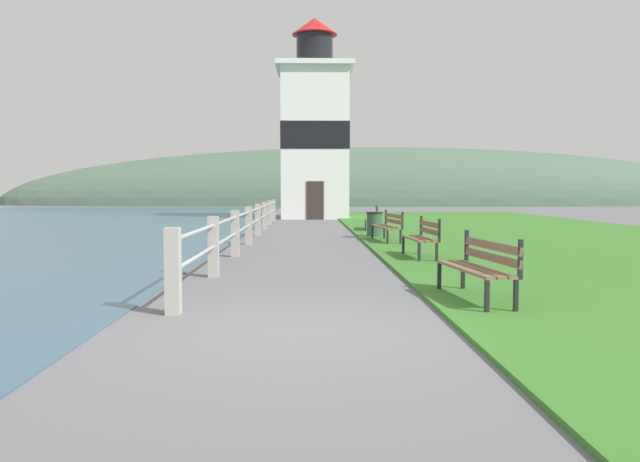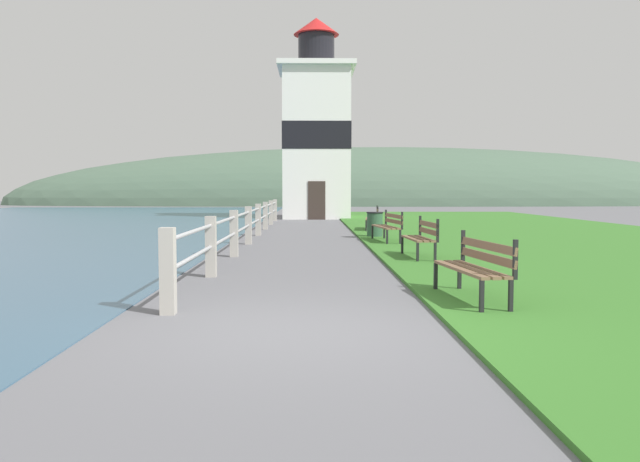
% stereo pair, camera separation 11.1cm
% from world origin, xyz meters
% --- Properties ---
extents(ground_plane, '(160.00, 160.00, 0.00)m').
position_xyz_m(ground_plane, '(0.00, 0.00, 0.00)').
color(ground_plane, slate).
extents(grass_verge, '(12.00, 42.97, 0.06)m').
position_xyz_m(grass_verge, '(7.70, 14.32, 0.03)').
color(grass_verge, '#387528').
rests_on(grass_verge, ground_plane).
extents(seawall_railing, '(0.18, 23.53, 1.08)m').
position_xyz_m(seawall_railing, '(-1.60, 12.67, 0.61)').
color(seawall_railing, '#A8A399').
rests_on(seawall_railing, ground_plane).
extents(park_bench_near, '(0.68, 1.87, 0.94)m').
position_xyz_m(park_bench_near, '(2.41, 1.69, 0.54)').
color(park_bench_near, brown).
rests_on(park_bench_near, ground_plane).
extents(park_bench_midway, '(0.56, 1.69, 0.94)m').
position_xyz_m(park_bench_midway, '(2.62, 7.00, 0.54)').
color(park_bench_midway, brown).
rests_on(park_bench_midway, ground_plane).
extents(park_bench_far, '(0.69, 2.04, 0.94)m').
position_xyz_m(park_bench_far, '(2.44, 11.38, 0.54)').
color(park_bench_far, brown).
rests_on(park_bench_far, ground_plane).
extents(park_bench_by_lighthouse, '(0.65, 1.96, 0.94)m').
position_xyz_m(park_bench_by_lighthouse, '(2.53, 16.66, 0.54)').
color(park_bench_by_lighthouse, brown).
rests_on(park_bench_by_lighthouse, ground_plane).
extents(lighthouse, '(4.10, 4.10, 10.81)m').
position_xyz_m(lighthouse, '(0.49, 27.57, 4.67)').
color(lighthouse, white).
rests_on(lighthouse, ground_plane).
extents(trash_bin, '(0.54, 0.54, 0.84)m').
position_xyz_m(trash_bin, '(2.23, 13.23, 0.42)').
color(trash_bin, '#2D5138').
rests_on(trash_bin, ground_plane).
extents(distant_hillside, '(80.00, 16.00, 12.00)m').
position_xyz_m(distant_hillside, '(8.00, 58.65, 0.00)').
color(distant_hillside, '#4C6651').
rests_on(distant_hillside, ground_plane).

